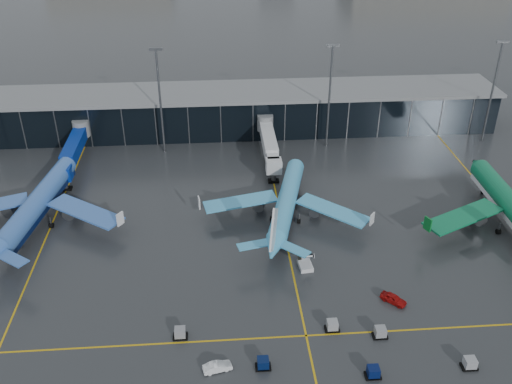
{
  "coord_description": "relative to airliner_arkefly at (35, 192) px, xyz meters",
  "views": [
    {
      "loc": [
        -2.27,
        -77.11,
        61.21
      ],
      "look_at": [
        5.0,
        18.0,
        6.0
      ],
      "focal_mm": 40.0,
      "sensor_mm": 36.0,
      "label": 1
    }
  ],
  "objects": [
    {
      "name": "mobile_airstair",
      "position": [
        49.68,
        -18.77,
        -5.84
      ],
      "size": [
        2.49,
        3.39,
        3.45
      ],
      "rotation": [
        0.0,
        0.0,
        0.09
      ],
      "color": "silver",
      "rests_on": "ground"
    },
    {
      "name": "terminal_pier",
      "position": [
        37.31,
        41.79,
        -1.19
      ],
      "size": [
        142.0,
        17.0,
        10.7
      ],
      "color": "black",
      "rests_on": "ground"
    },
    {
      "name": "airliner_klm_near",
      "position": [
        48.42,
        -2.07,
        -0.59
      ],
      "size": [
        43.18,
        46.59,
        12.04
      ],
      "primitive_type": null,
      "rotation": [
        0.0,
        0.0,
        -0.26
      ],
      "color": "#44ACE1",
      "rests_on": "ground"
    },
    {
      "name": "baggage_carts",
      "position": [
        50.47,
        -38.71,
        -5.85
      ],
      "size": [
        42.68,
        11.03,
        1.7
      ],
      "color": "black",
      "rests_on": "ground"
    },
    {
      "name": "taxi_lines",
      "position": [
        47.31,
        -9.6,
        -6.6
      ],
      "size": [
        220.0,
        120.0,
        0.02
      ],
      "color": "gold",
      "rests_on": "ground"
    },
    {
      "name": "jet_bridges",
      "position": [
        2.31,
        22.78,
        -2.05
      ],
      "size": [
        94.0,
        27.5,
        7.2
      ],
      "color": "#595B60",
      "rests_on": "ground"
    },
    {
      "name": "service_van_white",
      "position": [
        33.98,
        -40.9,
        -5.94
      ],
      "size": [
        4.27,
        2.28,
        1.34
      ],
      "primitive_type": "imported",
      "rotation": [
        0.0,
        0.0,
        1.79
      ],
      "color": "white",
      "rests_on": "ground"
    },
    {
      "name": "airliner_arkefly",
      "position": [
        0.0,
        0.0,
        0.0
      ],
      "size": [
        43.9,
        48.28,
        13.21
      ],
      "primitive_type": null,
      "rotation": [
        0.0,
        0.0,
        -0.15
      ],
      "color": "#3C6EC5",
      "rests_on": "ground"
    },
    {
      "name": "ground",
      "position": [
        37.31,
        -20.21,
        -6.61
      ],
      "size": [
        600.0,
        600.0,
        0.0
      ],
      "primitive_type": "plane",
      "color": "#282B2D",
      "rests_on": "ground"
    },
    {
      "name": "flood_masts",
      "position": [
        42.31,
        29.79,
        7.21
      ],
      "size": [
        203.0,
        0.5,
        25.5
      ],
      "color": "#595B60",
      "rests_on": "ground"
    },
    {
      "name": "service_van_red",
      "position": [
        62.38,
        -28.84,
        -5.88
      ],
      "size": [
        4.27,
        4.22,
        1.46
      ],
      "primitive_type": "imported",
      "rotation": [
        0.0,
        0.0,
        0.8
      ],
      "color": "#A20D0C",
      "rests_on": "ground"
    }
  ]
}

